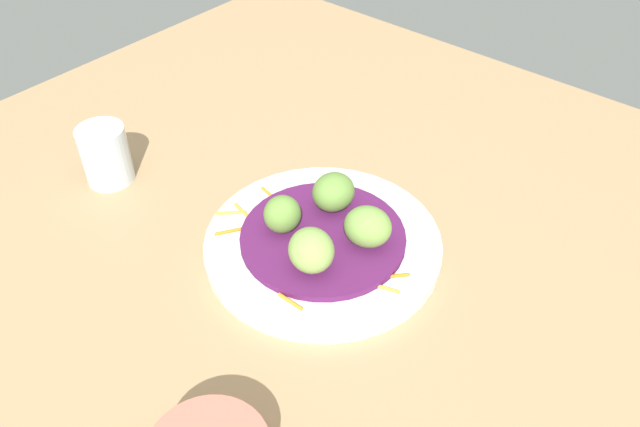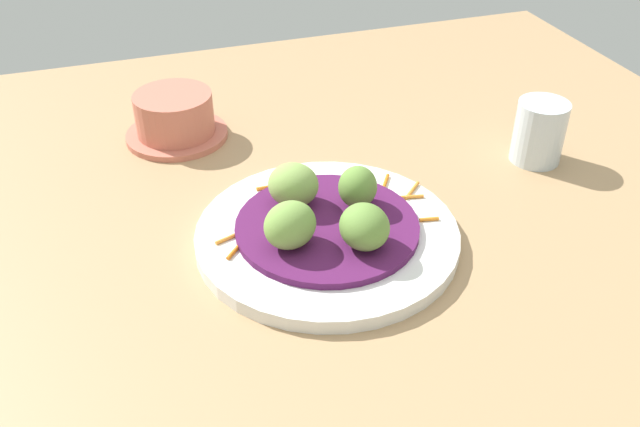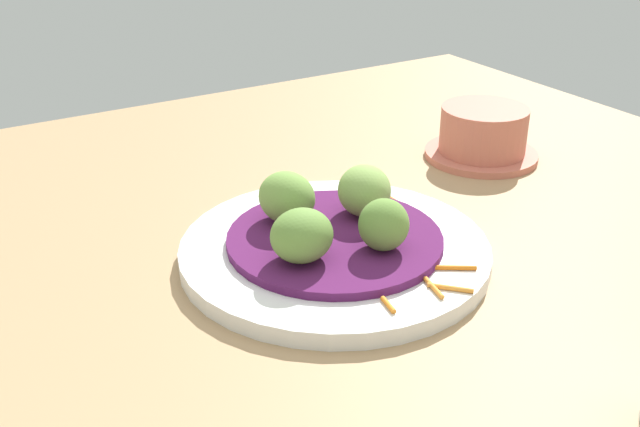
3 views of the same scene
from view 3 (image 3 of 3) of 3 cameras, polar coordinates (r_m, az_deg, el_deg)
table_surface at (r=64.11cm, az=3.74°, el=-5.59°), size 110.00×110.00×2.00cm
main_plate at (r=65.74cm, az=1.12°, el=-2.87°), size 27.31×27.31×1.54cm
cabbage_bed at (r=65.19cm, az=1.13°, el=-1.98°), size 18.98×18.98×0.78cm
carrot_garnish at (r=64.82cm, az=5.17°, el=-2.46°), size 11.97×24.20×0.40cm
guac_scoop_left at (r=67.89cm, az=3.42°, el=1.77°), size 6.93×7.10×4.71cm
guac_scoop_center at (r=66.47cm, az=-2.56°, el=1.24°), size 6.32×6.71×4.73cm
guac_scoop_right at (r=60.20cm, az=-1.41°, el=-1.70°), size 5.52×5.09×4.47cm
guac_scoop_back at (r=61.74cm, az=5.15°, el=-1.03°), size 5.56×5.46×4.52cm
terracotta_bowl at (r=88.66cm, az=12.38°, el=5.92°), size 13.14×13.14×6.12cm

